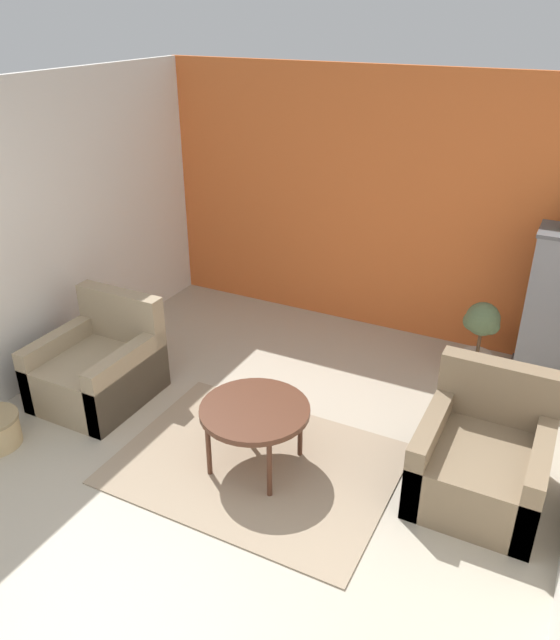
% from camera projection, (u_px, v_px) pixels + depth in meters
% --- Properties ---
extents(ground_plane, '(20.00, 20.00, 0.00)m').
position_uv_depth(ground_plane, '(128.00, 593.00, 3.44)').
color(ground_plane, '#B2A893').
rests_on(ground_plane, ground).
extents(wall_back_accent, '(4.32, 0.06, 2.45)m').
position_uv_depth(wall_back_accent, '(371.00, 204.00, 5.84)').
color(wall_back_accent, orange).
rests_on(wall_back_accent, ground_plane).
extents(wall_left, '(0.06, 3.70, 2.45)m').
position_uv_depth(wall_left, '(54.00, 229.00, 5.21)').
color(wall_left, silver).
rests_on(wall_left, ground_plane).
extents(area_rug, '(1.91, 1.41, 0.01)m').
position_uv_depth(area_rug, '(256.00, 464.00, 4.40)').
color(area_rug, gray).
rests_on(area_rug, ground_plane).
extents(coffee_table, '(0.75, 0.75, 0.49)m').
position_uv_depth(coffee_table, '(255.00, 413.00, 4.20)').
color(coffee_table, '#512D1E').
rests_on(coffee_table, ground_plane).
extents(armchair_left, '(0.79, 0.87, 0.82)m').
position_uv_depth(armchair_left, '(100.00, 368.00, 5.06)').
color(armchair_left, '#9E896B').
rests_on(armchair_left, ground_plane).
extents(armchair_right, '(0.79, 0.87, 0.82)m').
position_uv_depth(armchair_right, '(482.00, 460.00, 4.05)').
color(armchair_right, '#7A664C').
rests_on(armchair_right, ground_plane).
extents(birdcage, '(0.48, 0.48, 1.36)m').
position_uv_depth(birdcage, '(551.00, 312.00, 5.08)').
color(birdcage, '#555559').
rests_on(birdcage, ground_plane).
extents(potted_plant, '(0.31, 0.28, 0.71)m').
position_uv_depth(potted_plant, '(480.00, 335.00, 5.25)').
color(potted_plant, beige).
rests_on(potted_plant, ground_plane).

